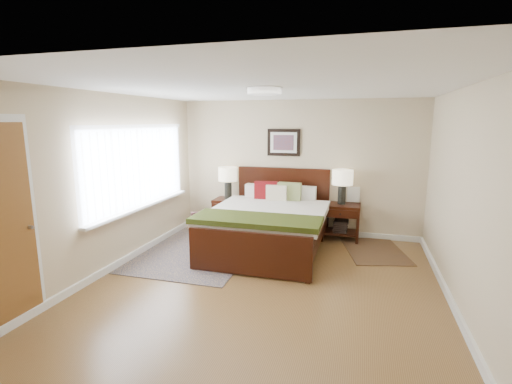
{
  "coord_description": "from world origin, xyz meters",
  "views": [
    {
      "loc": [
        1.15,
        -4.35,
        2.11
      ],
      "look_at": [
        -0.38,
        0.97,
        1.05
      ],
      "focal_mm": 26.0,
      "sensor_mm": 36.0,
      "label": 1
    }
  ],
  "objects_px": {
    "nightstand_left": "(228,205)",
    "lamp_left": "(228,177)",
    "bed": "(269,217)",
    "rug_persian": "(200,251)",
    "lamp_right": "(342,180)",
    "armchair": "(214,235)",
    "nightstand_right": "(341,219)"
  },
  "relations": [
    {
      "from": "bed",
      "to": "rug_persian",
      "type": "relative_size",
      "value": 0.95
    },
    {
      "from": "lamp_right",
      "to": "bed",
      "type": "bearing_deg",
      "value": -141.18
    },
    {
      "from": "armchair",
      "to": "bed",
      "type": "bearing_deg",
      "value": 98.37
    },
    {
      "from": "nightstand_right",
      "to": "lamp_right",
      "type": "xyz_separation_m",
      "value": [
        -0.0,
        0.01,
        0.7
      ]
    },
    {
      "from": "nightstand_left",
      "to": "rug_persian",
      "type": "bearing_deg",
      "value": -91.48
    },
    {
      "from": "nightstand_left",
      "to": "nightstand_right",
      "type": "height_order",
      "value": "nightstand_right"
    },
    {
      "from": "bed",
      "to": "lamp_right",
      "type": "xyz_separation_m",
      "value": [
        1.11,
        0.89,
        0.53
      ]
    },
    {
      "from": "lamp_right",
      "to": "rug_persian",
      "type": "xyz_separation_m",
      "value": [
        -2.18,
        -1.3,
        -1.08
      ]
    },
    {
      "from": "armchair",
      "to": "rug_persian",
      "type": "height_order",
      "value": "armchair"
    },
    {
      "from": "nightstand_right",
      "to": "armchair",
      "type": "height_order",
      "value": "armchair"
    },
    {
      "from": "nightstand_left",
      "to": "rug_persian",
      "type": "distance_m",
      "value": 1.37
    },
    {
      "from": "lamp_left",
      "to": "rug_persian",
      "type": "bearing_deg",
      "value": -91.45
    },
    {
      "from": "bed",
      "to": "lamp_left",
      "type": "relative_size",
      "value": 3.74
    },
    {
      "from": "bed",
      "to": "nightstand_left",
      "type": "xyz_separation_m",
      "value": [
        -1.04,
        0.87,
        -0.06
      ]
    },
    {
      "from": "lamp_left",
      "to": "lamp_right",
      "type": "relative_size",
      "value": 1.0
    },
    {
      "from": "nightstand_right",
      "to": "nightstand_left",
      "type": "bearing_deg",
      "value": -179.77
    },
    {
      "from": "lamp_right",
      "to": "lamp_left",
      "type": "bearing_deg",
      "value": 180.0
    },
    {
      "from": "nightstand_right",
      "to": "bed",
      "type": "bearing_deg",
      "value": -141.58
    },
    {
      "from": "nightstand_left",
      "to": "rug_persian",
      "type": "height_order",
      "value": "nightstand_left"
    },
    {
      "from": "armchair",
      "to": "rug_persian",
      "type": "distance_m",
      "value": 0.46
    },
    {
      "from": "bed",
      "to": "rug_persian",
      "type": "height_order",
      "value": "bed"
    },
    {
      "from": "rug_persian",
      "to": "armchair",
      "type": "bearing_deg",
      "value": -19.68
    },
    {
      "from": "nightstand_left",
      "to": "armchair",
      "type": "xyz_separation_m",
      "value": [
        0.27,
        -1.38,
        -0.17
      ]
    },
    {
      "from": "lamp_right",
      "to": "rug_persian",
      "type": "distance_m",
      "value": 2.76
    },
    {
      "from": "nightstand_right",
      "to": "lamp_right",
      "type": "height_order",
      "value": "lamp_right"
    },
    {
      "from": "rug_persian",
      "to": "nightstand_right",
      "type": "bearing_deg",
      "value": 30.06
    },
    {
      "from": "armchair",
      "to": "nightstand_right",
      "type": "bearing_deg",
      "value": 101.49
    },
    {
      "from": "nightstand_right",
      "to": "rug_persian",
      "type": "height_order",
      "value": "nightstand_right"
    },
    {
      "from": "nightstand_right",
      "to": "lamp_left",
      "type": "distance_m",
      "value": 2.25
    },
    {
      "from": "nightstand_left",
      "to": "lamp_left",
      "type": "height_order",
      "value": "lamp_left"
    },
    {
      "from": "nightstand_right",
      "to": "rug_persian",
      "type": "distance_m",
      "value": 2.56
    },
    {
      "from": "armchair",
      "to": "rug_persian",
      "type": "bearing_deg",
      "value": -134.18
    }
  ]
}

